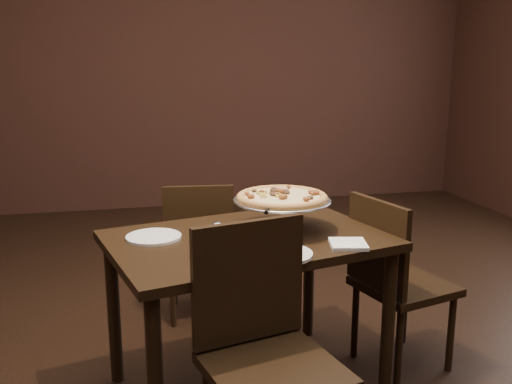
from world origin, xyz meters
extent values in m
cube|color=#311B13|center=(0.00, 3.51, 1.40)|extent=(6.00, 0.02, 2.80)
cube|color=black|center=(-0.06, 0.04, 0.70)|extent=(1.30, 1.02, 0.04)
cylinder|color=black|center=(-0.49, -0.39, 0.34)|extent=(0.06, 0.06, 0.69)
cylinder|color=black|center=(0.52, -0.16, 0.34)|extent=(0.06, 0.06, 0.69)
cylinder|color=black|center=(-0.64, 0.24, 0.34)|extent=(0.06, 0.06, 0.69)
cylinder|color=black|center=(0.37, 0.48, 0.34)|extent=(0.06, 0.06, 0.69)
cylinder|color=silver|center=(0.11, 0.11, 0.73)|extent=(0.15, 0.15, 0.01)
cylinder|color=silver|center=(0.11, 0.11, 0.79)|extent=(0.03, 0.03, 0.12)
cylinder|color=silver|center=(0.11, 0.11, 0.85)|extent=(0.11, 0.11, 0.01)
cylinder|color=#9E9EA3|center=(0.11, 0.11, 0.86)|extent=(0.42, 0.42, 0.01)
torus|color=#9E9EA3|center=(0.11, 0.11, 0.86)|extent=(0.44, 0.44, 0.01)
cylinder|color=#A56531|center=(0.11, 0.11, 0.87)|extent=(0.39, 0.39, 0.01)
torus|color=#A56531|center=(0.11, 0.11, 0.87)|extent=(0.41, 0.41, 0.03)
cylinder|color=tan|center=(0.11, 0.11, 0.88)|extent=(0.34, 0.34, 0.01)
cylinder|color=beige|center=(-0.21, -0.11, 0.77)|extent=(0.06, 0.06, 0.08)
cylinder|color=silver|center=(-0.21, -0.11, 0.82)|extent=(0.07, 0.07, 0.02)
ellipsoid|color=silver|center=(-0.21, -0.11, 0.83)|extent=(0.04, 0.04, 0.01)
cylinder|color=#9B260E|center=(-0.22, -0.16, 0.76)|extent=(0.06, 0.06, 0.07)
cylinder|color=silver|center=(-0.22, -0.16, 0.81)|extent=(0.06, 0.06, 0.02)
ellipsoid|color=silver|center=(-0.22, -0.16, 0.82)|extent=(0.03, 0.03, 0.01)
cylinder|color=black|center=(-0.27, -0.18, 0.75)|extent=(0.10, 0.10, 0.06)
cube|color=#D2C679|center=(-0.28, -0.18, 0.77)|extent=(0.05, 0.04, 0.07)
cube|color=#D2C679|center=(-0.25, -0.18, 0.77)|extent=(0.05, 0.04, 0.07)
cube|color=white|center=(0.31, -0.18, 0.73)|extent=(0.17, 0.17, 0.02)
cylinder|color=white|center=(-0.45, 0.11, 0.73)|extent=(0.23, 0.23, 0.01)
cylinder|color=white|center=(0.01, -0.23, 0.73)|extent=(0.25, 0.25, 0.01)
cone|color=silver|center=(0.00, -0.07, 0.86)|extent=(0.13, 0.13, 0.00)
cylinder|color=black|center=(0.00, -0.07, 0.87)|extent=(0.05, 0.11, 0.02)
cube|color=black|center=(-0.17, 0.87, 0.39)|extent=(0.42, 0.42, 0.04)
cube|color=black|center=(-0.19, 0.70, 0.61)|extent=(0.38, 0.07, 0.40)
cylinder|color=black|center=(0.00, 1.01, 0.18)|extent=(0.03, 0.03, 0.37)
cylinder|color=black|center=(-0.30, 1.04, 0.18)|extent=(0.03, 0.03, 0.37)
cylinder|color=black|center=(-0.03, 0.70, 0.18)|extent=(0.03, 0.03, 0.37)
cylinder|color=black|center=(-0.34, 0.74, 0.18)|extent=(0.03, 0.03, 0.37)
cube|color=black|center=(-0.10, -0.57, 0.44)|extent=(0.52, 0.52, 0.04)
cube|color=black|center=(-0.15, -0.38, 0.69)|extent=(0.42, 0.13, 0.45)
cube|color=black|center=(0.72, 0.08, 0.41)|extent=(0.48, 0.48, 0.04)
cube|color=black|center=(0.55, 0.04, 0.64)|extent=(0.13, 0.39, 0.42)
cylinder|color=black|center=(0.92, -0.03, 0.19)|extent=(0.03, 0.03, 0.39)
cylinder|color=black|center=(0.83, 0.28, 0.19)|extent=(0.03, 0.03, 0.39)
cylinder|color=black|center=(0.60, -0.11, 0.19)|extent=(0.03, 0.03, 0.39)
cylinder|color=black|center=(0.52, 0.20, 0.19)|extent=(0.03, 0.03, 0.39)
camera|label=1|loc=(-0.56, -2.25, 1.46)|focal=40.00mm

